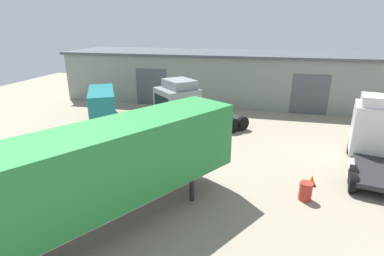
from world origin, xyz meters
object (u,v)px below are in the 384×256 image
gravel_pile (9,152)px  traffic_cone (312,180)px  tractor_unit_grey (184,111)px  oil_drum (305,191)px  delivery_van_teal (102,103)px  tractor_unit_white (376,133)px  container_trailer_green (107,168)px

gravel_pile → traffic_cone: size_ratio=6.03×
tractor_unit_grey → traffic_cone: (7.96, -5.14, -1.71)m
tractor_unit_grey → oil_drum: size_ratio=7.45×
delivery_van_teal → oil_drum: bearing=-150.3°
tractor_unit_grey → traffic_cone: 9.63m
tractor_unit_white → delivery_van_teal: size_ratio=1.11×
tractor_unit_grey → gravel_pile: (-8.80, -6.49, -1.28)m
gravel_pile → oil_drum: bearing=-0.5°
delivery_van_teal → container_trailer_green: bearing=-178.9°
traffic_cone → container_trailer_green: bearing=-146.6°
gravel_pile → oil_drum: size_ratio=3.77×
tractor_unit_white → delivery_van_teal: (-19.59, 4.33, -0.49)m
container_trailer_green → delivery_van_teal: container_trailer_green is taller
container_trailer_green → gravel_pile: size_ratio=3.34×
gravel_pile → container_trailer_green: bearing=-25.2°
tractor_unit_white → delivery_van_teal: bearing=89.8°
tractor_unit_grey → gravel_pile: tractor_unit_grey is taller
tractor_unit_white → gravel_pile: size_ratio=1.99×
container_trailer_green → tractor_unit_grey: (0.22, 10.52, -0.71)m
oil_drum → tractor_unit_grey: bearing=138.4°
gravel_pile → oil_drum: 16.27m
tractor_unit_white → tractor_unit_grey: 11.80m
tractor_unit_grey → traffic_cone: tractor_unit_grey is taller
tractor_unit_grey → delivery_van_teal: bearing=-63.6°
container_trailer_green → delivery_van_teal: (-7.69, 13.20, -1.30)m
oil_drum → traffic_cone: (0.49, 1.48, -0.19)m
container_trailer_green → traffic_cone: bearing=-24.3°
container_trailer_green → oil_drum: size_ratio=12.58×
tractor_unit_white → gravel_pile: (-20.48, -4.84, -1.18)m
tractor_unit_white → traffic_cone: size_ratio=12.01×
oil_drum → delivery_van_teal: bearing=148.9°
container_trailer_green → tractor_unit_grey: bearing=31.1°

